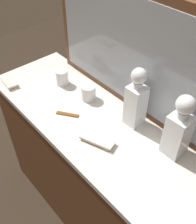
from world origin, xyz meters
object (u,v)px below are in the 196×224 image
Objects in this scene: crystal_decanter_far_left at (178,131)px; silver_brush_right at (9,82)px; crystal_tumbler_right at (88,93)px; tortoiseshell_comb at (68,114)px; crystal_decanter_far_right at (136,103)px; crystal_tumbler_rear at (62,78)px; silver_brush_center at (97,140)px.

crystal_decanter_far_left reaches higher than silver_brush_right.
tortoiseshell_comb is (0.03, -0.17, -0.04)m from crystal_tumbler_right.
crystal_decanter_far_right reaches higher than tortoiseshell_comb.
crystal_tumbler_rear is at bearing 149.44° from tortoiseshell_comb.
crystal_decanter_far_right is 0.31m from crystal_tumbler_right.
crystal_decanter_far_left is 0.56m from tortoiseshell_comb.
crystal_decanter_far_left is at bearing 5.76° from crystal_tumbler_rear.
silver_brush_right is (-0.20, -0.24, -0.03)m from crystal_tumbler_rear.
crystal_tumbler_rear is 0.31m from silver_brush_right.
crystal_tumbler_right is at bearing 100.36° from tortoiseshell_comb.
tortoiseshell_comb is at bearing -30.56° from crystal_tumbler_rear.
silver_brush_right is at bearing -130.75° from crystal_tumbler_rear.
crystal_tumbler_rear is (-0.74, -0.07, -0.09)m from crystal_decanter_far_left.
crystal_decanter_far_right is at bearing 39.72° from tortoiseshell_comb.
crystal_tumbler_right is at bearing 32.76° from silver_brush_right.
crystal_tumbler_right is 0.94× the size of crystal_tumbler_rear.
crystal_decanter_far_left is at bearing 39.93° from silver_brush_center.
tortoiseshell_comb is (-0.50, -0.21, -0.12)m from crystal_decanter_far_left.
crystal_tumbler_rear is 0.28m from tortoiseshell_comb.
tortoiseshell_comb is (-0.26, -0.22, -0.12)m from crystal_decanter_far_right.
crystal_tumbler_right is 0.77× the size of tortoiseshell_comb.
crystal_tumbler_rear is at bearing -172.52° from crystal_tumbler_right.
crystal_decanter_far_left is 2.28× the size of silver_brush_right.
silver_brush_center is (-0.26, -0.22, -0.12)m from crystal_decanter_far_left.
crystal_decanter_far_left is at bearing -0.59° from crystal_decanter_far_right.
silver_brush_right and silver_brush_center have the same top height.
tortoiseshell_comb is (-0.24, 0.01, -0.01)m from silver_brush_center.
crystal_decanter_far_right reaches higher than crystal_tumbler_right.
crystal_tumbler_rear is at bearing -171.16° from crystal_decanter_far_right.
crystal_decanter_far_right is at bearing 84.87° from silver_brush_center.
crystal_decanter_far_left is at bearing 18.25° from silver_brush_right.
crystal_decanter_far_right reaches higher than silver_brush_right.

